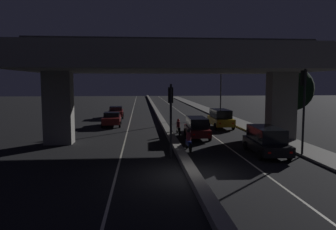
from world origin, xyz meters
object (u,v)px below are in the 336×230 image
(street_lamp, at_px, (219,80))
(car_black_lead, at_px, (266,140))
(car_dark_red_second, at_px, (197,127))
(car_dark_red_second_oncoming, at_px, (116,112))
(motorcycle_black_filtering_mid, at_px, (178,128))
(motorcycle_blue_filtering_near, at_px, (189,141))
(car_dark_red_lead_oncoming, at_px, (112,119))
(pedestrian_on_sidewalk, at_px, (270,126))
(car_taxi_yellow_third, at_px, (221,118))
(traffic_light_right_of_median, at_px, (304,96))
(traffic_light_left_of_median, at_px, (171,108))

(street_lamp, xyz_separation_m, car_black_lead, (-2.54, -23.42, -4.13))
(car_dark_red_second, xyz_separation_m, car_dark_red_second_oncoming, (-7.98, 16.69, -0.14))
(motorcycle_black_filtering_mid, bearing_deg, motorcycle_blue_filtering_near, 175.13)
(car_dark_red_lead_oncoming, height_order, pedestrian_on_sidewalk, pedestrian_on_sidewalk)
(street_lamp, relative_size, pedestrian_on_sidewalk, 5.01)
(car_taxi_yellow_third, bearing_deg, street_lamp, -12.77)
(street_lamp, bearing_deg, traffic_light_right_of_median, -90.99)
(car_dark_red_second, relative_size, motorcycle_blue_filtering_near, 2.35)
(car_black_lead, bearing_deg, car_dark_red_second, 28.84)
(traffic_light_right_of_median, relative_size, car_dark_red_second_oncoming, 1.21)
(street_lamp, distance_m, car_taxi_yellow_third, 11.68)
(traffic_light_right_of_median, height_order, car_dark_red_second, traffic_light_right_of_median)
(street_lamp, height_order, motorcycle_black_filtering_mid, street_lamp)
(car_dark_red_second_oncoming, relative_size, pedestrian_on_sidewalk, 2.68)
(car_dark_red_second, relative_size, car_dark_red_lead_oncoming, 1.01)
(traffic_light_right_of_median, distance_m, car_dark_red_second_oncoming, 27.69)
(motorcycle_blue_filtering_near, xyz_separation_m, pedestrian_on_sidewalk, (7.59, 4.54, 0.38))
(street_lamp, bearing_deg, traffic_light_left_of_median, -110.18)
(traffic_light_left_of_median, bearing_deg, car_dark_red_lead_oncoming, 107.41)
(car_dark_red_second_oncoming, distance_m, pedestrian_on_sidewalk, 22.31)
(traffic_light_left_of_median, distance_m, traffic_light_right_of_median, 8.42)
(car_dark_red_lead_oncoming, height_order, motorcycle_blue_filtering_near, motorcycle_blue_filtering_near)
(traffic_light_right_of_median, distance_m, pedestrian_on_sidewalk, 7.31)
(car_black_lead, height_order, motorcycle_blue_filtering_near, car_black_lead)
(motorcycle_blue_filtering_near, height_order, pedestrian_on_sidewalk, pedestrian_on_sidewalk)
(motorcycle_blue_filtering_near, bearing_deg, car_dark_red_second, -18.01)
(car_dark_red_lead_oncoming, bearing_deg, traffic_light_left_of_median, 15.70)
(street_lamp, xyz_separation_m, car_dark_red_lead_oncoming, (-13.73, -8.25, -4.32))
(street_lamp, relative_size, car_dark_red_lead_oncoming, 1.93)
(car_dark_red_second, height_order, motorcycle_blue_filtering_near, car_dark_red_second)
(car_dark_red_lead_oncoming, relative_size, motorcycle_blue_filtering_near, 2.34)
(street_lamp, xyz_separation_m, motorcycle_blue_filtering_near, (-7.37, -21.79, -4.44))
(car_black_lead, xyz_separation_m, pedestrian_on_sidewalk, (2.76, 6.17, 0.08))
(traffic_light_left_of_median, distance_m, motorcycle_black_filtering_mid, 9.72)
(traffic_light_left_of_median, xyz_separation_m, car_dark_red_lead_oncoming, (-4.93, 15.71, -2.37))
(car_dark_red_second_oncoming, bearing_deg, motorcycle_blue_filtering_near, 14.53)
(traffic_light_left_of_median, bearing_deg, motorcycle_blue_filtering_near, 56.45)
(car_dark_red_second_oncoming, height_order, motorcycle_black_filtering_mid, car_dark_red_second_oncoming)
(traffic_light_right_of_median, height_order, pedestrian_on_sidewalk, traffic_light_right_of_median)
(car_black_lead, distance_m, motorcycle_blue_filtering_near, 5.11)
(traffic_light_right_of_median, xyz_separation_m, car_black_lead, (-2.12, 0.56, -2.87))
(street_lamp, bearing_deg, motorcycle_black_filtering_mid, -116.25)
(motorcycle_blue_filtering_near, distance_m, motorcycle_black_filtering_mid, 7.09)
(street_lamp, relative_size, car_dark_red_second_oncoming, 1.87)
(street_lamp, relative_size, car_black_lead, 1.80)
(street_lamp, height_order, motorcycle_blue_filtering_near, street_lamp)
(car_black_lead, bearing_deg, traffic_light_right_of_median, -102.25)
(pedestrian_on_sidewalk, bearing_deg, motorcycle_black_filtering_mid, 161.17)
(motorcycle_black_filtering_mid, bearing_deg, car_dark_red_lead_oncoming, 41.21)
(car_dark_red_second_oncoming, relative_size, motorcycle_black_filtering_mid, 2.72)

